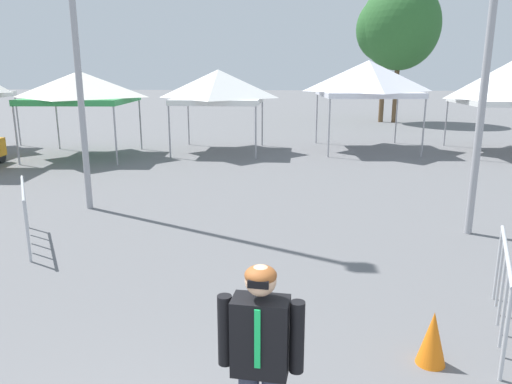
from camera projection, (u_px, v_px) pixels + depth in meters
The scene contains 10 objects.
canopy_tent_far_left at pixel (80, 87), 17.30m from camera, with size 3.61×3.61×3.04m.
canopy_tent_behind_left at pixel (218, 86), 18.43m from camera, with size 3.30×3.30×3.08m.
canopy_tent_center at pixel (368, 78), 18.74m from camera, with size 3.83×3.83×3.42m.
canopy_tent_right_of_center at pixel (511, 82), 18.07m from camera, with size 3.59×3.59×3.41m.
person_foreground at pixel (260, 358), 3.66m from camera, with size 0.65×0.29×1.78m.
tree_behind_tents_left at pixel (386, 29), 28.01m from camera, with size 3.40×3.40×7.18m.
tree_behind_tents_right at pixel (400, 26), 27.70m from camera, with size 4.48×4.48×7.91m.
crowd_barrier_near_person at pixel (504, 276), 5.78m from camera, with size 0.75×1.99×1.08m.
crowd_barrier_by_lift at pixel (25, 204), 8.86m from camera, with size 1.08×1.85×1.08m.
traffic_cone_lot_center at pixel (432, 338), 5.29m from camera, with size 0.32×0.32×0.62m, color orange.
Camera 1 is at (0.80, -2.11, 3.14)m, focal length 34.38 mm.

